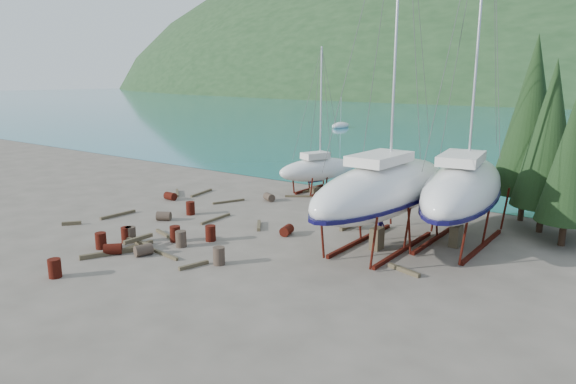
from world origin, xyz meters
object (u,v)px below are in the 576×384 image
Objects in this scene: large_sailboat_near at (384,189)px; worker at (380,228)px; small_sailboat_shore at (318,169)px; large_sailboat_far at (463,187)px.

worker is at bearing 142.43° from large_sailboat_near.
large_sailboat_near reaches higher than small_sailboat_shore.
worker is at bearing -20.53° from small_sailboat_shore.
small_sailboat_shore is 13.58m from worker.
large_sailboat_near is 1.77× the size of small_sailboat_shore.
large_sailboat_far reaches higher than small_sailboat_shore.
worker is at bearing -149.52° from large_sailboat_far.
large_sailboat_far is (3.20, 2.97, -0.04)m from large_sailboat_near.
small_sailboat_shore is (-10.31, 9.25, -1.35)m from large_sailboat_near.
small_sailboat_shore is 6.05× the size of worker.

